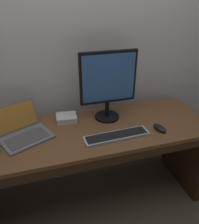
{
  "coord_description": "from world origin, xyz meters",
  "views": [
    {
      "loc": [
        -0.33,
        -1.37,
        1.69
      ],
      "look_at": [
        0.07,
        0.0,
        0.9
      ],
      "focal_mm": 35.58,
      "sensor_mm": 36.0,
      "label": 1
    }
  ],
  "objects_px": {
    "laptop_space_gray": "(23,130)",
    "computer_mouse": "(160,128)",
    "external_monitor": "(108,83)",
    "external_drive_box": "(66,118)",
    "wired_keyboard": "(117,136)"
  },
  "relations": [
    {
      "from": "laptop_space_gray",
      "to": "computer_mouse",
      "type": "relative_size",
      "value": 3.44
    },
    {
      "from": "laptop_space_gray",
      "to": "computer_mouse",
      "type": "bearing_deg",
      "value": -12.22
    },
    {
      "from": "external_monitor",
      "to": "wired_keyboard",
      "type": "bearing_deg",
      "value": -94.31
    },
    {
      "from": "external_monitor",
      "to": "computer_mouse",
      "type": "distance_m",
      "value": 0.51
    },
    {
      "from": "laptop_space_gray",
      "to": "computer_mouse",
      "type": "height_order",
      "value": "laptop_space_gray"
    },
    {
      "from": "computer_mouse",
      "to": "laptop_space_gray",
      "type": "bearing_deg",
      "value": 155.28
    },
    {
      "from": "laptop_space_gray",
      "to": "external_monitor",
      "type": "height_order",
      "value": "external_monitor"
    },
    {
      "from": "laptop_space_gray",
      "to": "external_drive_box",
      "type": "bearing_deg",
      "value": 20.15
    },
    {
      "from": "laptop_space_gray",
      "to": "computer_mouse",
      "type": "xyz_separation_m",
      "value": [
        0.98,
        -0.21,
        -0.03
      ]
    },
    {
      "from": "laptop_space_gray",
      "to": "wired_keyboard",
      "type": "distance_m",
      "value": 0.67
    },
    {
      "from": "laptop_space_gray",
      "to": "wired_keyboard",
      "type": "relative_size",
      "value": 0.89
    },
    {
      "from": "wired_keyboard",
      "to": "external_drive_box",
      "type": "xyz_separation_m",
      "value": [
        -0.31,
        0.33,
        0.01
      ]
    },
    {
      "from": "laptop_space_gray",
      "to": "external_monitor",
      "type": "bearing_deg",
      "value": 5.7
    },
    {
      "from": "laptop_space_gray",
      "to": "external_monitor",
      "type": "xyz_separation_m",
      "value": [
        0.66,
        0.07,
        0.26
      ]
    },
    {
      "from": "external_monitor",
      "to": "wired_keyboard",
      "type": "relative_size",
      "value": 1.15
    }
  ]
}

